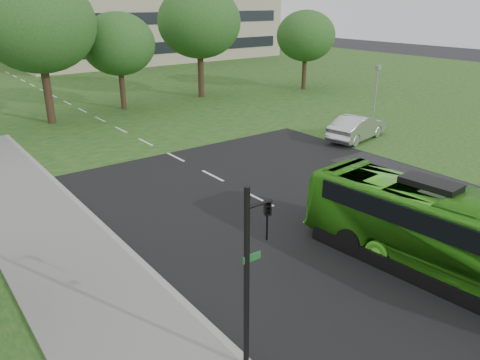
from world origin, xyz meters
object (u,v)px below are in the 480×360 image
at_px(sedan, 357,127).
at_px(traffic_light, 252,267).
at_px(camera_pole, 376,87).
at_px(bus, 454,237).
at_px(tree_park_c, 118,44).
at_px(tree_park_d, 199,22).
at_px(tree_park_b, 38,24).
at_px(tree_park_e, 306,36).

xyz_separation_m(sedan, traffic_light, (-18.74, -12.25, 2.13)).
bearing_deg(camera_pole, bus, -116.79).
xyz_separation_m(tree_park_c, camera_pole, (12.89, -16.43, -2.61)).
bearing_deg(tree_park_d, tree_park_c, -175.99).
bearing_deg(tree_park_b, tree_park_c, 11.59).
height_order(tree_park_d, tree_park_e, tree_park_d).
xyz_separation_m(tree_park_d, camera_pole, (4.55, -17.01, -4.09)).
bearing_deg(bus, tree_park_c, 81.37).
distance_m(tree_park_e, traffic_light, 40.91).
bearing_deg(tree_park_b, traffic_light, -97.09).
bearing_deg(tree_park_e, tree_park_d, 164.89).
xyz_separation_m(tree_park_b, tree_park_c, (6.51, 1.33, -1.81)).
xyz_separation_m(tree_park_b, traffic_light, (-3.65, -29.34, -4.29)).
distance_m(tree_park_c, tree_park_e, 19.42).
height_order(tree_park_c, sedan, tree_park_c).
relative_size(tree_park_d, bus, 0.95).
height_order(tree_park_c, traffic_light, tree_park_c).
bearing_deg(tree_park_e, bus, -126.43).
height_order(tree_park_c, bus, tree_park_c).
bearing_deg(tree_park_e, tree_park_b, 177.71).
relative_size(tree_park_d, sedan, 2.00).
distance_m(tree_park_b, traffic_light, 29.88).
bearing_deg(sedan, tree_park_e, -44.78).
relative_size(bus, traffic_light, 2.13).
xyz_separation_m(tree_park_d, bus, (-10.50, -31.99, -5.43)).
xyz_separation_m(tree_park_e, camera_pole, (-6.38, -14.06, -2.58)).
relative_size(tree_park_e, camera_pole, 1.81).
distance_m(tree_park_e, sedan, 19.82).
relative_size(tree_park_c, tree_park_d, 0.78).
distance_m(tree_park_d, traffic_light, 36.54).
xyz_separation_m(tree_park_b, tree_park_d, (14.85, 1.92, -0.33)).
bearing_deg(bus, sedan, 45.68).
distance_m(tree_park_c, tree_park_d, 8.49).
bearing_deg(camera_pole, sedan, -136.71).
bearing_deg(tree_park_d, tree_park_b, -172.63).
xyz_separation_m(tree_park_d, tree_park_e, (10.93, -2.95, -1.51)).
bearing_deg(camera_pole, tree_park_c, 146.45).
height_order(tree_park_c, tree_park_d, tree_park_d).
bearing_deg(camera_pole, tree_park_b, 160.45).
relative_size(tree_park_c, camera_pole, 1.82).
height_order(sedan, camera_pole, camera_pole).
bearing_deg(sedan, tree_park_c, 13.84).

